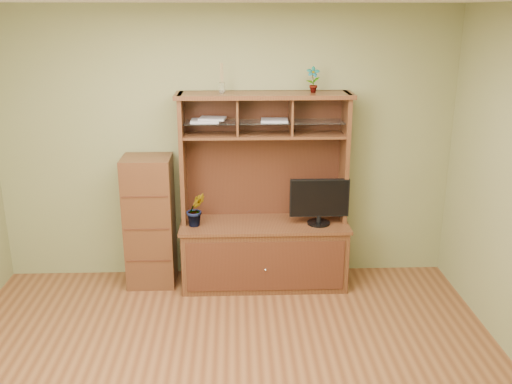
{
  "coord_description": "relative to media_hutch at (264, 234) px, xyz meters",
  "views": [
    {
      "loc": [
        0.09,
        -3.51,
        2.64
      ],
      "look_at": [
        0.26,
        1.2,
        1.13
      ],
      "focal_mm": 40.0,
      "sensor_mm": 36.0,
      "label": 1
    }
  ],
  "objects": [
    {
      "name": "monitor",
      "position": [
        0.53,
        -0.08,
        0.37
      ],
      "size": [
        0.57,
        0.22,
        0.45
      ],
      "rotation": [
        0.0,
        0.0,
        -0.0
      ],
      "color": "black",
      "rests_on": "media_hutch"
    },
    {
      "name": "media_hutch",
      "position": [
        0.0,
        0.0,
        0.0
      ],
      "size": [
        1.66,
        0.61,
        1.9
      ],
      "color": "#3F1E12",
      "rests_on": "room"
    },
    {
      "name": "reed_diffuser",
      "position": [
        -0.39,
        0.08,
        1.49
      ],
      "size": [
        0.06,
        0.06,
        0.28
      ],
      "color": "silver",
      "rests_on": "media_hutch"
    },
    {
      "name": "magazines",
      "position": [
        -0.32,
        0.08,
        1.13
      ],
      "size": [
        0.92,
        0.22,
        0.04
      ],
      "color": "#ADAEB2",
      "rests_on": "media_hutch"
    },
    {
      "name": "top_plant",
      "position": [
        0.45,
        0.08,
        1.5
      ],
      "size": [
        0.13,
        0.1,
        0.24
      ],
      "primitive_type": "imported",
      "rotation": [
        0.0,
        0.0,
        -0.08
      ],
      "color": "#2C6523",
      "rests_on": "media_hutch"
    },
    {
      "name": "room",
      "position": [
        -0.36,
        -1.73,
        0.83
      ],
      "size": [
        4.54,
        4.04,
        2.74
      ],
      "color": "#5A3119",
      "rests_on": "ground"
    },
    {
      "name": "side_cabinet",
      "position": [
        -1.12,
        0.04,
        0.13
      ],
      "size": [
        0.47,
        0.42,
        1.3
      ],
      "color": "#3F1E12",
      "rests_on": "room"
    },
    {
      "name": "orchid_plant",
      "position": [
        -0.66,
        -0.08,
        0.29
      ],
      "size": [
        0.22,
        0.19,
        0.33
      ],
      "primitive_type": "imported",
      "rotation": [
        0.0,
        0.0,
        0.3
      ],
      "color": "#2F6121",
      "rests_on": "media_hutch"
    }
  ]
}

